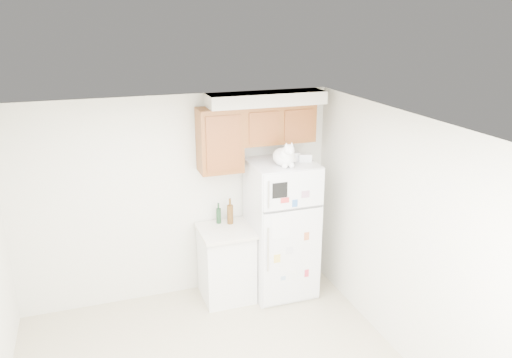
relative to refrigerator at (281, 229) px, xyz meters
name	(u,v)px	position (x,y,z in m)	size (l,w,h in m)	color
room_shell	(226,219)	(-1.08, -1.36, 0.82)	(3.84, 4.04, 2.52)	silver
refrigerator	(281,229)	(0.00, 0.00, 0.00)	(0.76, 0.78, 1.70)	white
base_counter	(226,263)	(-0.69, 0.07, -0.39)	(0.64, 0.64, 0.92)	white
cat	(285,156)	(-0.03, -0.14, 0.97)	(0.30, 0.44, 0.31)	white
storage_box_back	(292,156)	(0.14, 0.06, 0.90)	(0.18, 0.13, 0.10)	white
storage_box_front	(305,157)	(0.27, -0.03, 0.89)	(0.15, 0.11, 0.09)	white
bottle_green	(219,213)	(-0.72, 0.26, 0.20)	(0.06, 0.06, 0.26)	#19381E
bottle_amber	(230,211)	(-0.59, 0.21, 0.23)	(0.08, 0.08, 0.33)	#593814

